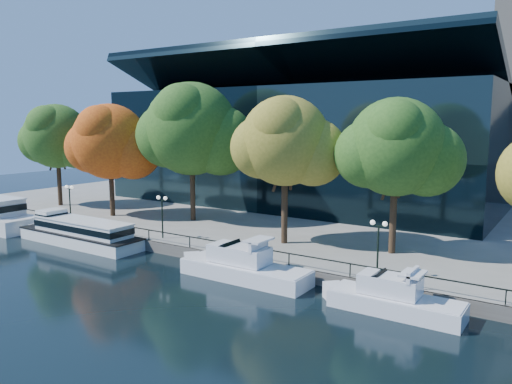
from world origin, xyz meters
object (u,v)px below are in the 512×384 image
Objects in this scene: lamp_1 at (162,207)px; tree_3 at (286,143)px; cruiser_far at (390,297)px; tree_1 at (110,143)px; tour_boat at (77,231)px; tree_0 at (57,138)px; lamp_0 at (70,195)px; tree_4 at (398,149)px; tree_2 at (193,131)px; cruiser_near at (240,265)px; lamp_2 at (378,235)px.

tree_3 is at bearing 23.63° from lamp_1.
lamp_1 is at bearing 170.93° from cruiser_far.
lamp_1 is at bearing -21.38° from tree_1.
lamp_1 is at bearing 22.22° from tour_boat.
tree_0 is 3.26× the size of lamp_0.
tree_4 is at bearing 0.78° from tree_0.
tour_boat is 15.82m from tree_2.
lamp_0 is 13.80m from lamp_1.
tree_2 is (-26.18, 11.77, 9.93)m from cruiser_far.
cruiser_near is 37.80m from tree_0.
tree_3 is at bearing -2.30° from tree_0.
lamp_0 is at bearing 148.74° from tour_boat.
tree_2 is (5.22, 11.44, 9.60)m from tour_boat.
lamp_1 is at bearing -14.13° from tree_0.
lamp_0 is at bearing -169.19° from tree_3.
tree_2 is 3.76× the size of lamp_2.
tree_4 is at bearing 19.60° from tour_boat.
tree_3 reaches higher than cruiser_near.
cruiser_near is at bearing 178.74° from cruiser_far.
tree_4 is 8.85m from lamp_2.
lamp_0 is at bearing 172.22° from cruiser_near.
cruiser_far is 2.31× the size of lamp_2.
cruiser_far is 37.84m from tree_1.
tree_3 is (-0.69, 8.12, 9.01)m from cruiser_near.
tree_2 is at bearing 110.56° from lamp_1.
lamp_2 is at bearing 0.00° from lamp_0.
lamp_2 is (45.11, -6.07, -5.85)m from tree_0.
lamp_2 is at bearing 19.71° from cruiser_near.
tour_boat is 1.05× the size of tree_2.
tree_2 is at bearing 166.09° from tree_3.
cruiser_near is (19.63, -0.07, -0.25)m from tour_boat.
tree_2 reaches higher than cruiser_near.
lamp_0 is at bearing -168.81° from tree_4.
tree_3 is at bearing -167.83° from tree_4.
tree_3 is 3.28× the size of lamp_2.
lamp_2 is (24.00, -8.07, -6.91)m from tree_2.
tree_0 is 1.02× the size of tree_4.
cruiser_near reaches higher than cruiser_far.
tree_1 is at bearing -5.52° from tree_0.
tour_boat is at bearing 179.40° from cruiser_far.
cruiser_near is 12.15m from tree_3.
tree_1 is at bearing 158.62° from lamp_1.
cruiser_near is 11.78m from cruiser_far.
tree_2 is (21.11, 2.00, 1.06)m from tree_0.
lamp_2 is at bearing -81.44° from tree_4.
tour_boat is at bearing 179.80° from cruiser_near.
tree_1 is 3.21× the size of lamp_2.
cruiser_near is 2.87× the size of lamp_2.
lamp_0 is (-24.49, -4.68, -6.07)m from tree_3.
cruiser_near is 15.85m from tree_4.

